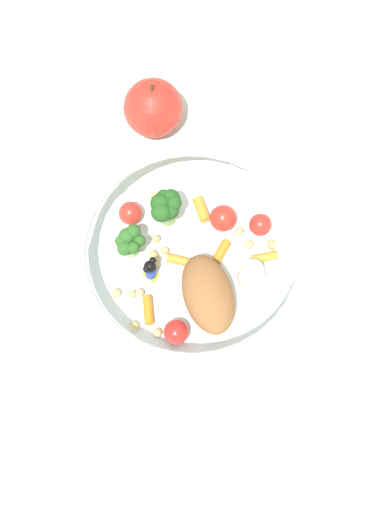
{
  "coord_description": "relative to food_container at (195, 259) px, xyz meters",
  "views": [
    {
      "loc": [
        0.02,
        0.27,
        0.74
      ],
      "look_at": [
        0.01,
        -0.01,
        0.03
      ],
      "focal_mm": 49.62,
      "sensor_mm": 36.0,
      "label": 1
    }
  ],
  "objects": [
    {
      "name": "loose_apple",
      "position": [
        0.04,
        -0.19,
        0.0
      ],
      "size": [
        0.07,
        0.07,
        0.08
      ],
      "color": "red",
      "rests_on": "ground_plane"
    },
    {
      "name": "ground_plane",
      "position": [
        -0.0,
        0.0,
        -0.03
      ],
      "size": [
        2.4,
        2.4,
        0.0
      ],
      "primitive_type": "plane",
      "color": "silver"
    },
    {
      "name": "food_container",
      "position": [
        0.0,
        0.0,
        0.0
      ],
      "size": [
        0.25,
        0.25,
        0.06
      ],
      "color": "white",
      "rests_on": "ground_plane"
    }
  ]
}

